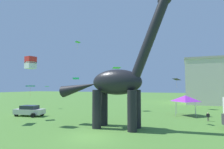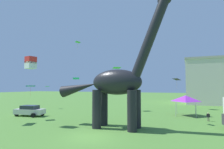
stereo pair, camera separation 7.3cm
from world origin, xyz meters
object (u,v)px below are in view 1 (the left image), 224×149
kite_high_right (117,68)px  kite_trailing (30,86)px  kite_drifting (153,32)px  kite_mid_center (177,79)px  kite_mid_left (76,78)px  festival_canopy_tent (185,98)px  kite_high_left (31,63)px  kite_near_high (47,86)px  parked_sedan_left (29,111)px  kite_far_right (78,42)px  dinosaur_sculpture (116,82)px  person_vendor_side (208,116)px

kite_high_right → kite_trailing: 15.38m
kite_drifting → kite_mid_center: size_ratio=1.66×
kite_drifting → kite_mid_left: (-9.62, -13.56, -9.94)m
kite_mid_left → festival_canopy_tent: bearing=20.0°
festival_canopy_tent → kite_high_left: 21.85m
kite_high_left → kite_near_high: (-9.42, 13.60, -2.71)m
kite_trailing → festival_canopy_tent: bearing=30.0°
kite_mid_center → kite_near_high: bearing=165.5°
parked_sedan_left → kite_far_right: (9.09, -1.57, 8.98)m
dinosaur_sculpture → kite_trailing: bearing=-164.8°
kite_drifting → kite_near_high: (-19.81, -8.20, -11.16)m
festival_canopy_tent → parked_sedan_left: bearing=-157.0°
kite_drifting → kite_mid_left: bearing=-125.3°
dinosaur_sculpture → festival_canopy_tent: (6.66, 11.60, -2.24)m
kite_drifting → kite_trailing: (-13.22, -18.95, -11.12)m
parked_sedan_left → kite_high_left: (4.94, -4.88, 6.24)m
dinosaur_sculpture → kite_mid_center: size_ratio=12.04×
kite_high_right → kite_mid_left: kite_high_right is taller
dinosaur_sculpture → kite_trailing: dinosaur_sculpture is taller
parked_sedan_left → person_vendor_side: bearing=2.4°
festival_canopy_tent → kite_high_right: kite_high_right is taller
dinosaur_sculpture → kite_drifting: (0.79, 19.52, 10.71)m
kite_mid_center → kite_trailing: bearing=-166.7°
dinosaur_sculpture → festival_canopy_tent: bearing=78.0°
kite_mid_left → kite_mid_center: kite_mid_left is taller
festival_canopy_tent → kite_mid_left: size_ratio=2.67×
kite_mid_center → kite_near_high: size_ratio=1.17×
dinosaur_sculpture → kite_high_left: (-9.60, -2.28, 2.26)m
kite_trailing → kite_drifting: bearing=55.1°
kite_mid_center → dinosaur_sculpture: bearing=-140.0°
person_vendor_side → kite_trailing: 23.20m
kite_far_right → person_vendor_side: bearing=24.8°
kite_trailing → kite_far_right: size_ratio=1.55×
kite_mid_left → kite_drifting: bearing=54.7°
person_vendor_side → kite_near_high: bearing=61.8°
parked_sedan_left → kite_high_left: 9.33m
festival_canopy_tent → kite_mid_center: 7.26m
festival_canopy_tent → kite_trailing: bearing=-150.0°
person_vendor_side → festival_canopy_tent: bearing=13.7°
parked_sedan_left → kite_mid_left: bearing=20.4°
dinosaur_sculpture → kite_high_right: dinosaur_sculpture is taller
parked_sedan_left → kite_trailing: 4.61m
kite_mid_center → kite_far_right: bearing=-161.1°
kite_drifting → kite_mid_center: (5.03, -14.64, -10.34)m
festival_canopy_tent → kite_trailing: (-19.09, -11.03, 1.83)m
kite_far_right → dinosaur_sculpture: bearing=-10.7°
dinosaur_sculpture → kite_far_right: 7.46m
kite_far_right → kite_mid_center: kite_far_right is taller
kite_high_left → kite_mid_center: (15.42, 7.16, -1.88)m
kite_high_left → kite_trailing: bearing=134.8°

